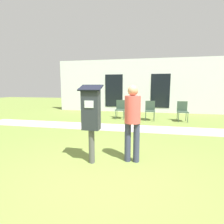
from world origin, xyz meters
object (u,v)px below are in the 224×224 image
outdoor_chair_left (120,108)px  outdoor_chair_middle (150,109)px  parking_meter (91,114)px  person_standing (132,118)px  outdoor_chair_right (182,110)px

outdoor_chair_left → outdoor_chair_middle: 1.43m
parking_meter → person_standing: 0.84m
person_standing → outdoor_chair_right: 5.13m
parking_meter → outdoor_chair_right: parking_meter is taller
outdoor_chair_middle → outdoor_chair_right: same height
outdoor_chair_middle → outdoor_chair_right: 1.42m
outdoor_chair_left → parking_meter: bearing=-87.7°
outdoor_chair_left → outdoor_chair_right: 2.85m
outdoor_chair_middle → outdoor_chair_left: bearing=171.9°
outdoor_chair_left → outdoor_chair_middle: (1.42, -0.17, 0.00)m
parking_meter → outdoor_chair_left: parking_meter is taller
outdoor_chair_middle → person_standing: bearing=-95.9°
person_standing → outdoor_chair_right: (1.81, 4.78, -0.40)m
person_standing → outdoor_chair_right: size_ratio=1.76×
person_standing → parking_meter: bearing=-125.8°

